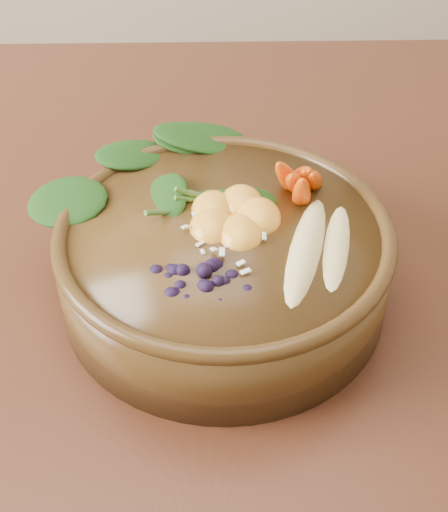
{
  "coord_description": "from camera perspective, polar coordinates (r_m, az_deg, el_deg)",
  "views": [
    {
      "loc": [
        0.25,
        -0.66,
        1.26
      ],
      "look_at": [
        0.26,
        -0.14,
        0.8
      ],
      "focal_mm": 50.0,
      "sensor_mm": 36.0,
      "label": 1
    }
  ],
  "objects": [
    {
      "name": "carrot_cluster",
      "position": [
        0.69,
        6.89,
        8.17
      ],
      "size": [
        0.08,
        0.08,
        0.09
      ],
      "primitive_type": null,
      "rotation": [
        0.0,
        0.0,
        -0.36
      ],
      "color": "#D43D07",
      "rests_on": "stoneware_bowl"
    },
    {
      "name": "dining_table",
      "position": [
        0.92,
        -16.8,
        -1.27
      ],
      "size": [
        1.6,
        0.9,
        0.75
      ],
      "color": "#331C0C",
      "rests_on": "ground"
    },
    {
      "name": "mandarin_cluster",
      "position": [
        0.67,
        0.74,
        4.27
      ],
      "size": [
        0.12,
        0.13,
        0.04
      ],
      "primitive_type": null,
      "rotation": [
        0.0,
        0.0,
        -0.36
      ],
      "color": "gold",
      "rests_on": "stoneware_bowl"
    },
    {
      "name": "banana_halves",
      "position": [
        0.64,
        7.9,
        1.68
      ],
      "size": [
        0.1,
        0.17,
        0.03
      ],
      "rotation": [
        0.0,
        0.0,
        -0.36
      ],
      "color": "#E0CC84",
      "rests_on": "stoneware_bowl"
    },
    {
      "name": "stoneware_bowl",
      "position": [
        0.69,
        -0.0,
        -0.62
      ],
      "size": [
        0.41,
        0.41,
        0.09
      ],
      "primitive_type": "cylinder",
      "rotation": [
        0.0,
        0.0,
        -0.36
      ],
      "color": "#4F3416",
      "rests_on": "dining_table"
    },
    {
      "name": "blueberry_pile",
      "position": [
        0.6,
        -1.78,
        -0.07
      ],
      "size": [
        0.18,
        0.16,
        0.04
      ],
      "primitive_type": null,
      "rotation": [
        0.0,
        0.0,
        -0.36
      ],
      "color": "black",
      "rests_on": "stoneware_bowl"
    },
    {
      "name": "coconut_flakes",
      "position": [
        0.65,
        -0.46,
        1.22
      ],
      "size": [
        0.12,
        0.11,
        0.01
      ],
      "primitive_type": null,
      "rotation": [
        0.0,
        0.0,
        -0.36
      ],
      "color": "white",
      "rests_on": "stoneware_bowl"
    },
    {
      "name": "kale_heap",
      "position": [
        0.71,
        -2.01,
        7.63
      ],
      "size": [
        0.26,
        0.25,
        0.05
      ],
      "primitive_type": null,
      "rotation": [
        0.0,
        0.0,
        -0.36
      ],
      "color": "#19440F",
      "rests_on": "stoneware_bowl"
    }
  ]
}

